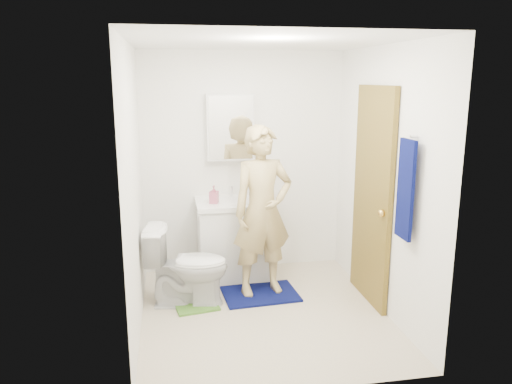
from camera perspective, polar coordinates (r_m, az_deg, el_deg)
floor at (r=4.73m, az=0.87°, el=-13.77°), size 2.20×2.40×0.02m
ceiling at (r=4.24m, az=0.99°, el=16.94°), size 2.20×2.40×0.02m
wall_back at (r=5.49m, az=-1.47°, el=3.34°), size 2.20×0.02×2.40m
wall_front at (r=3.18m, az=5.08°, el=-3.79°), size 2.20×0.02×2.40m
wall_left at (r=4.26m, az=-13.90°, el=0.16°), size 0.02×2.40×2.40m
wall_right at (r=4.66m, az=14.46°, el=1.20°), size 0.02×2.40×2.40m
vanity_cabinet at (r=5.38m, az=-2.54°, el=-5.66°), size 0.75×0.55×0.80m
countertop at (r=5.27m, az=-2.58°, el=-1.27°), size 0.79×0.59×0.05m
sink_basin at (r=5.26m, az=-2.59°, el=-1.11°), size 0.40×0.40×0.03m
faucet at (r=5.42m, az=-2.84°, el=0.06°), size 0.03×0.03×0.12m
medicine_cabinet at (r=5.35m, az=-2.99°, el=7.39°), size 0.50×0.12×0.70m
mirror_panel at (r=5.29m, az=-2.90°, el=7.33°), size 0.46×0.01×0.66m
door at (r=4.81m, az=13.12°, el=-0.50°), size 0.05×0.80×2.05m
door_knob at (r=4.53m, az=14.18°, el=-2.36°), size 0.07×0.07×0.07m
towel at (r=4.11m, az=16.73°, el=0.26°), size 0.03×0.24×0.80m
towel_hook at (r=4.06m, az=17.61°, el=6.07°), size 0.06×0.02×0.02m
toilet at (r=4.80m, az=-7.85°, el=-8.30°), size 0.81×0.54×0.77m
bath_mat at (r=5.07m, az=0.49°, el=-11.57°), size 0.76×0.57×0.02m
green_rug at (r=4.87m, az=-6.83°, el=-12.76°), size 0.44×0.39×0.02m
soap_dispenser at (r=5.15m, az=-4.83°, el=-0.29°), size 0.11×0.11×0.18m
toothbrush_cup at (r=5.39m, az=0.36°, el=-0.10°), size 0.16×0.16×0.10m
man at (r=4.83m, az=0.75°, el=-2.20°), size 0.68×0.52×1.66m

